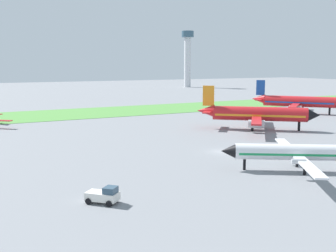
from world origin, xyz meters
The scene contains 7 objects.
ground_plane centered at (0.00, 0.00, 0.00)m, with size 600.00×600.00×0.00m, color gray.
grass_taxiway_strip centered at (0.00, 67.64, 0.04)m, with size 360.00×28.00×0.08m, color #549342.
airplane_midfield_jet centered at (21.39, 16.81, 3.68)m, with size 24.02×23.47×10.23m.
airplane_foreground_turboprop centered at (1.60, -15.70, 2.78)m, with size 19.51×22.34×7.61m.
airplane_parked_jet_far centered at (53.55, 36.20, 3.68)m, with size 23.53×24.06×10.21m.
pushback_tug_near_gate centered at (-27.65, -16.15, 0.91)m, with size 3.80×3.84×1.95m.
control_tower centered at (98.12, 179.60, 21.59)m, with size 8.00×8.00×36.62m.
Camera 1 is at (-41.91, -58.53, 15.37)m, focal length 44.15 mm.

